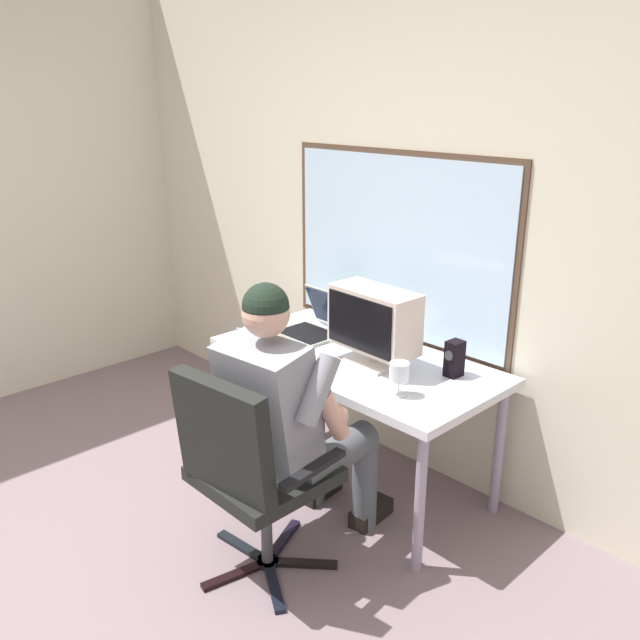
% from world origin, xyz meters
% --- Properties ---
extents(wall_rear, '(4.76, 0.08, 2.86)m').
position_xyz_m(wall_rear, '(-0.00, 2.22, 1.42)').
color(wall_rear, beige).
rests_on(wall_rear, ground).
extents(desk, '(1.46, 0.74, 0.72)m').
position_xyz_m(desk, '(0.05, 1.79, 0.65)').
color(desk, gray).
rests_on(desk, ground).
extents(office_chair, '(0.62, 0.60, 0.96)m').
position_xyz_m(office_chair, '(0.25, 0.93, 0.56)').
color(office_chair, black).
rests_on(office_chair, ground).
extents(person_seated, '(0.56, 0.83, 1.28)m').
position_xyz_m(person_seated, '(0.23, 1.20, 0.67)').
color(person_seated, '#4E555A').
rests_on(person_seated, ground).
extents(crt_monitor, '(0.45, 0.22, 0.38)m').
position_xyz_m(crt_monitor, '(0.17, 1.78, 0.94)').
color(crt_monitor, beige).
rests_on(crt_monitor, desk).
extents(laptop, '(0.32, 0.35, 0.24)m').
position_xyz_m(laptop, '(-0.34, 1.89, 0.78)').
color(laptop, gray).
rests_on(laptop, desk).
extents(wine_glass, '(0.09, 0.09, 0.15)m').
position_xyz_m(wine_glass, '(0.48, 1.60, 0.82)').
color(wine_glass, silver).
rests_on(wine_glass, desk).
extents(desk_speaker, '(0.07, 0.09, 0.17)m').
position_xyz_m(desk_speaker, '(0.52, 1.95, 0.80)').
color(desk_speaker, black).
rests_on(desk_speaker, desk).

